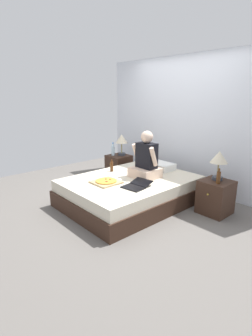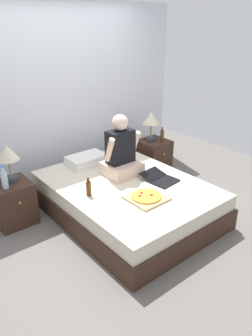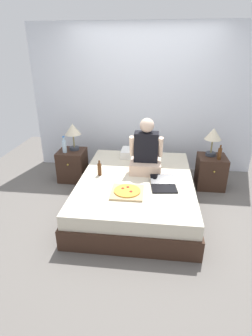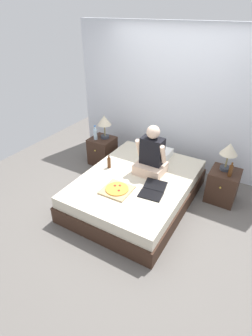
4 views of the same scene
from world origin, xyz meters
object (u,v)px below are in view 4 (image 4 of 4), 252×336
water_bottle (95,134)px  nightstand_right (223,186)px  laptop (152,191)px  beer_bottle_on_bed (109,163)px  lamp_on_left_nightstand (104,122)px  person_seated (151,156)px  bed (137,189)px  lamp_on_right_nightstand (229,151)px  nightstand_left (103,151)px  beer_bottle (231,171)px  pizza_box (117,190)px

water_bottle → nightstand_right: 2.43m
laptop → beer_bottle_on_bed: 0.94m
lamp_on_left_nightstand → person_seated: size_ratio=0.58×
bed → lamp_on_right_nightstand: lamp_on_right_nightstand is taller
nightstand_left → beer_bottle: 2.41m
bed → beer_bottle: size_ratio=9.32×
nightstand_left → water_bottle: 0.39m
pizza_box → nightstand_left: bearing=132.7°
water_bottle → laptop: water_bottle is taller
laptop → pizza_box: 0.50m
bed → water_bottle: size_ratio=7.77×
person_seated → water_bottle: bearing=164.0°
bed → water_bottle: 1.45m
nightstand_left → lamp_on_right_nightstand: bearing=1.3°
beer_bottle → pizza_box: (-1.31, -1.07, -0.16)m
nightstand_left → person_seated: size_ratio=0.67×
lamp_on_left_nightstand → beer_bottle_on_bed: 1.01m
laptop → beer_bottle: bearing=44.8°
pizza_box → bed: bearing=80.0°
lamp_on_left_nightstand → person_seated: bearing=-23.2°
person_seated → pizza_box: person_seated is taller
nightstand_left → laptop: nightstand_left is taller
nightstand_left → beer_bottle_on_bed: beer_bottle_on_bed is taller
beer_bottle_on_bed → beer_bottle: bearing=18.8°
laptop → pizza_box: bearing=-154.2°
nightstand_right → beer_bottle: 0.38m
lamp_on_left_nightstand → water_bottle: lamp_on_left_nightstand is taller
water_bottle → person_seated: person_seated is taller
water_bottle → lamp_on_right_nightstand: bearing=3.4°
nightstand_right → person_seated: (-1.04, -0.48, 0.47)m
bed → nightstand_right: nightstand_right is taller
nightstand_right → beer_bottle_on_bed: (-1.68, -0.70, 0.27)m
nightstand_left → beer_bottle: size_ratio=2.28×
lamp_on_right_nightstand → laptop: lamp_on_right_nightstand is taller
bed → person_seated: 0.58m
nightstand_left → beer_bottle: beer_bottle is taller
beer_bottle → laptop: 1.22m
lamp_on_right_nightstand → person_seated: 1.15m
lamp_on_left_nightstand → beer_bottle_on_bed: lamp_on_left_nightstand is taller
nightstand_left → laptop: (1.53, -0.95, 0.20)m
person_seated → lamp_on_left_nightstand: bearing=156.8°
lamp_on_left_nightstand → beer_bottle: 2.36m
beer_bottle_on_bed → person_seated: bearing=18.9°
nightstand_left → water_bottle: (-0.08, -0.09, 0.37)m
beer_bottle → beer_bottle_on_bed: 1.85m
beer_bottle → pizza_box: beer_bottle is taller
bed → person_seated: person_seated is taller
water_bottle → beer_bottle: 2.47m
lamp_on_right_nightstand → laptop: 1.31m
lamp_on_left_nightstand → nightstand_left: bearing=-128.6°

